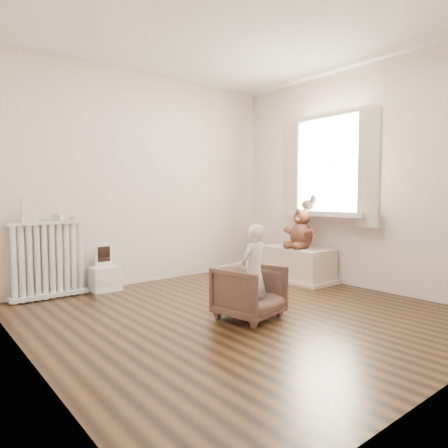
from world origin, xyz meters
TOP-DOWN VIEW (x-y plane):
  - floor at (0.00, 0.00)m, footprint 3.60×3.60m
  - ceiling at (0.00, 0.00)m, footprint 3.60×3.60m
  - back_wall at (0.00, 1.80)m, footprint 3.60×0.02m
  - left_wall at (-1.80, 0.00)m, footprint 0.02×3.60m
  - right_wall at (1.80, 0.00)m, footprint 0.02×3.60m
  - window at (1.76, 0.30)m, footprint 0.03×0.90m
  - window_sill at (1.67, 0.30)m, footprint 0.22×1.10m
  - curtain_left at (1.65, -0.27)m, footprint 0.06×0.26m
  - curtain_right at (1.65, 0.87)m, footprint 0.06×0.26m
  - radiator at (-1.24, 1.68)m, footprint 0.78×0.15m
  - paper_doll at (-1.40, 1.68)m, footprint 0.16×0.01m
  - tin_a at (-1.13, 1.68)m, footprint 0.11×0.11m
  - tin_b at (-0.97, 1.68)m, footprint 0.08×0.08m
  - toy_vanity at (-0.63, 1.65)m, footprint 0.32×0.23m
  - armchair at (-0.04, -0.15)m, footprint 0.60×0.61m
  - child at (-0.04, -0.20)m, footprint 0.33×0.25m
  - toy_bench at (1.52, 0.65)m, footprint 0.48×0.91m
  - teddy_bear at (1.51, 0.57)m, footprint 0.41×0.32m
  - plush_cat at (1.66, 0.58)m, footprint 0.22×0.28m

SIDE VIEW (x-z plane):
  - floor at x=0.00m, z-range -0.01..0.01m
  - toy_bench at x=1.52m, z-range -0.01..0.41m
  - armchair at x=-0.04m, z-range 0.00..0.47m
  - toy_vanity at x=-0.63m, z-range 0.02..0.53m
  - radiator at x=-1.24m, z-range -0.02..0.80m
  - child at x=-0.04m, z-range 0.02..0.84m
  - teddy_bear at x=1.51m, z-range 0.42..0.92m
  - tin_b at x=-0.97m, z-range 0.82..0.87m
  - tin_a at x=-1.13m, z-range 0.82..0.89m
  - window_sill at x=1.67m, z-range 0.84..0.90m
  - paper_doll at x=-1.40m, z-range 0.82..1.09m
  - plush_cat at x=1.66m, z-range 0.90..1.10m
  - back_wall at x=0.00m, z-range 0.00..2.60m
  - left_wall at x=-1.80m, z-range 0.00..2.60m
  - right_wall at x=1.80m, z-range 0.00..2.60m
  - curtain_left at x=1.65m, z-range 0.74..2.04m
  - curtain_right at x=1.65m, z-range 0.74..2.04m
  - window at x=1.76m, z-range 0.90..2.00m
  - ceiling at x=0.00m, z-range 2.60..2.60m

